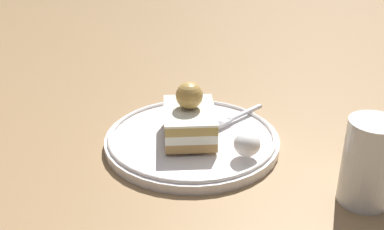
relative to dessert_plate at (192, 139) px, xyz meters
The scene contains 6 objects.
ground_plane 0.03m from the dessert_plate, 144.97° to the right, with size 2.40×2.40×0.00m, color #926F48.
dessert_plate is the anchor object (origin of this frame).
cake_slice 0.04m from the dessert_plate, 36.58° to the left, with size 0.09×0.12×0.08m.
whipped_cream_dollop 0.10m from the dessert_plate, 125.86° to the left, with size 0.04×0.04×0.03m, color white.
fork 0.08m from the dessert_plate, 159.15° to the right, with size 0.11×0.06×0.00m.
drink_glass_near 0.25m from the dessert_plate, 131.85° to the left, with size 0.06×0.06×0.11m.
Camera 1 is at (0.18, 0.60, 0.35)m, focal length 44.61 mm.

